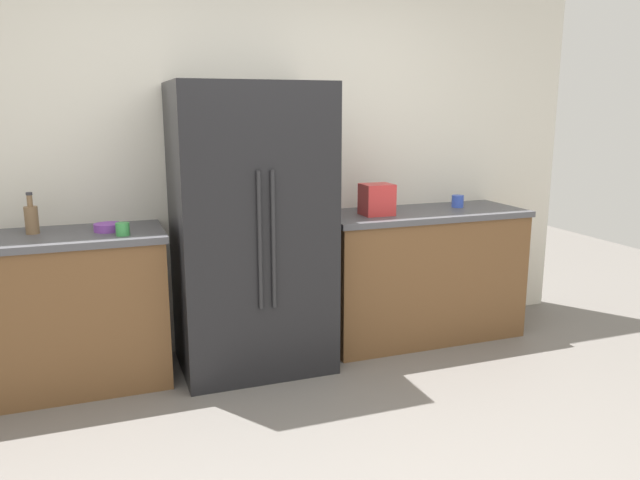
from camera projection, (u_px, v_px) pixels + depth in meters
name	position (u px, v px, depth m)	size (l,w,h in m)	color
kitchen_back_panel	(254.00, 152.00, 4.16)	(4.94, 0.10, 2.68)	silver
counter_left	(31.00, 315.00, 3.54)	(1.54, 0.60, 0.92)	brown
counter_right	(420.00, 274.00, 4.40)	(1.45, 0.60, 0.92)	brown
refrigerator	(251.00, 229.00, 3.82)	(0.93, 0.72, 1.78)	black
toaster	(377.00, 199.00, 4.12)	(0.20, 0.18, 0.21)	red
bottle_a	(31.00, 218.00, 3.50)	(0.07, 0.07, 0.24)	brown
cup_a	(458.00, 201.00, 4.45)	(0.09, 0.09, 0.09)	blue
cup_b	(123.00, 229.00, 3.47)	(0.08, 0.08, 0.07)	green
bowl_a	(108.00, 227.00, 3.59)	(0.16, 0.16, 0.05)	purple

